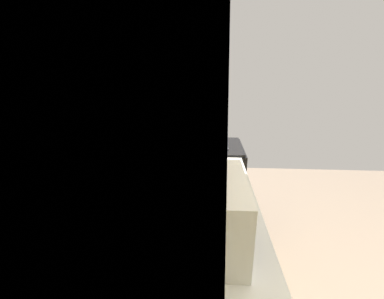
% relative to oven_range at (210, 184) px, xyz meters
% --- Properties ---
extents(wall_back, '(4.32, 0.12, 2.70)m').
position_rel_oven_range_xyz_m(wall_back, '(-1.68, 0.39, 0.89)').
color(wall_back, beige).
rests_on(wall_back, ground_plane).
extents(upper_cabinets, '(2.49, 0.31, 0.69)m').
position_rel_oven_range_xyz_m(upper_cabinets, '(-2.05, 0.18, 1.34)').
color(upper_cabinets, '#E1C579').
extents(oven_range, '(0.65, 0.68, 1.08)m').
position_rel_oven_range_xyz_m(oven_range, '(0.00, 0.00, 0.00)').
color(oven_range, black).
rests_on(oven_range, ground_plane).
extents(microwave, '(0.51, 0.40, 0.32)m').
position_rel_oven_range_xyz_m(microwave, '(-1.52, 0.05, 0.59)').
color(microwave, white).
rests_on(microwave, counter_run).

